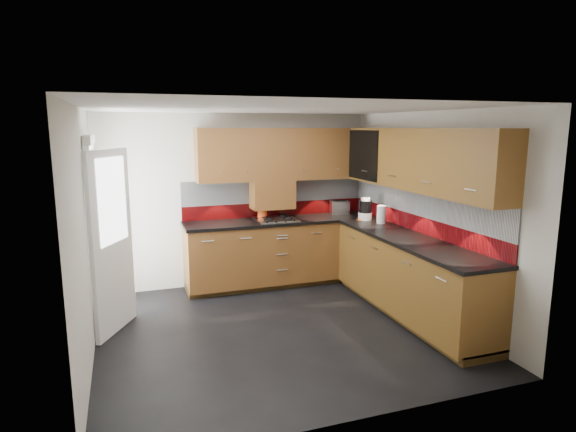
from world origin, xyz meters
name	(u,v)px	position (x,y,z in m)	size (l,w,h in m)	color
room	(277,196)	(0.00, 0.00, 1.50)	(4.00, 3.80, 2.64)	black
base_cabinets	(339,265)	(1.07, 0.72, 0.44)	(2.70, 3.20, 0.95)	#572F13
countertop	(339,229)	(1.05, 0.70, 0.92)	(2.72, 3.22, 0.04)	black
backsplash	(347,204)	(1.28, 0.93, 1.21)	(2.70, 3.20, 0.54)	#67090B
upper_cabinets	(350,157)	(1.23, 0.78, 1.84)	(2.50, 3.20, 0.72)	#572F13
extractor_hood	(272,194)	(0.45, 1.64, 1.28)	(0.60, 0.33, 0.40)	#572F13
glass_cabinet	(373,153)	(1.71, 1.07, 1.87)	(0.32, 0.80, 0.66)	black
back_door	(102,236)	(-1.78, 0.75, 1.03)	(0.42, 1.19, 2.04)	white
gas_hob	(276,219)	(0.45, 1.47, 0.95)	(0.56, 0.49, 0.04)	silver
utensil_pot	(262,212)	(0.29, 1.61, 1.04)	(0.13, 0.13, 0.47)	#D04213
toaster	(340,207)	(1.50, 1.64, 1.03)	(0.29, 0.21, 0.20)	silver
food_processor	(365,210)	(1.63, 1.08, 1.08)	(0.19, 0.19, 0.31)	white
paper_towel	(381,215)	(1.71, 0.78, 1.06)	(0.12, 0.12, 0.24)	white
orange_cloth	(362,220)	(1.59, 1.08, 0.95)	(0.13, 0.11, 0.01)	orange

